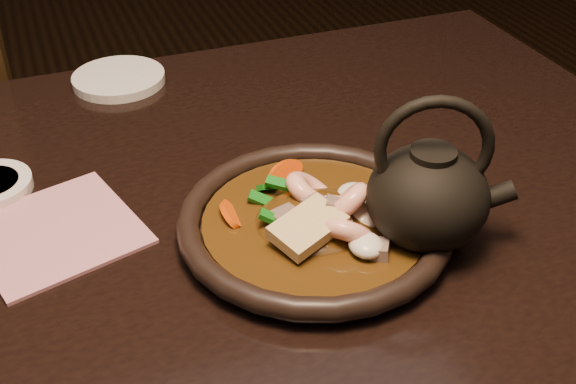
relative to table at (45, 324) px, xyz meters
name	(u,v)px	position (x,y,z in m)	size (l,w,h in m)	color
table	(45,324)	(0.00, 0.00, 0.00)	(1.60, 0.90, 0.75)	black
plate	(314,223)	(0.29, -0.05, 0.09)	(0.29, 0.29, 0.03)	black
stirfry	(322,219)	(0.29, -0.05, 0.10)	(0.22, 0.19, 0.07)	#38210A
saucer_right	(119,79)	(0.16, 0.38, 0.08)	(0.13, 0.13, 0.01)	silver
napkin	(56,231)	(0.03, 0.05, 0.08)	(0.16, 0.16, 0.00)	#B8717B
teapot	(429,193)	(0.39, -0.10, 0.14)	(0.15, 0.12, 0.17)	black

